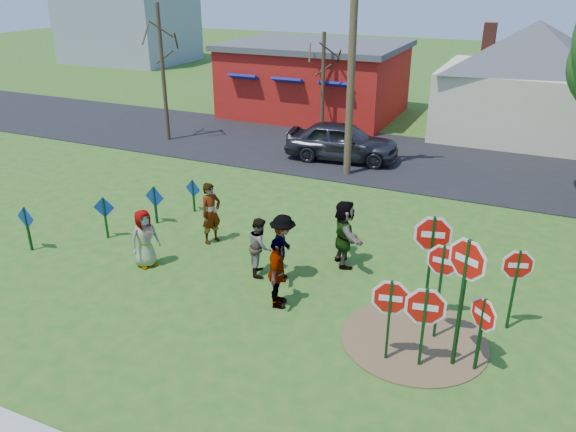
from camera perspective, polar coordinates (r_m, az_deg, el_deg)
name	(u,v)px	position (r m, az deg, el deg)	size (l,w,h in m)	color
ground	(254,277)	(14.99, -3.51, -6.19)	(120.00, 120.00, 0.00)	#265D1A
road	(376,156)	(24.90, 8.92, 5.99)	(120.00, 7.50, 0.04)	black
dirt_patch	(414,339)	(12.93, 12.66, -12.11)	(3.20, 3.20, 0.03)	brown
red_building	(315,78)	(32.15, 2.78, 13.79)	(9.40, 7.69, 3.90)	#9C1C0F
cream_house	(530,75)	(29.80, 23.41, 13.04)	(9.40, 9.40, 6.50)	beige
distant_building	(128,14)	(53.84, -15.98, 19.12)	(10.00, 8.00, 8.00)	#8C939E
stop_sign_a	(390,304)	(11.52, 10.34, -8.76)	(1.03, 0.25, 2.01)	#103B16
stop_sign_b	(442,269)	(12.22, 15.39, -5.20)	(0.95, 0.11, 2.40)	#103B16
stop_sign_c	(465,275)	(11.29, 17.56, -5.70)	(1.02, 0.56, 3.02)	#103B16
stop_sign_d	(517,271)	(13.20, 22.23, -5.18)	(0.90, 0.32, 2.09)	#103B16
stop_sign_e	(425,312)	(11.51, 13.73, -9.45)	(1.11, 0.23, 1.97)	#103B16
stop_sign_f	(483,319)	(11.73, 19.18, -9.81)	(0.72, 0.63, 1.81)	#103B16
stop_sign_g	(432,246)	(12.62, 14.39, -2.95)	(1.10, 0.31, 2.80)	#103B16
blue_diamond_a	(27,224)	(17.63, -25.00, -0.70)	(0.66, 0.07, 1.35)	#103B16
blue_diamond_b	(105,213)	(17.61, -18.13, 0.30)	(0.63, 0.22, 1.33)	#103B16
blue_diamond_c	(155,201)	(18.25, -13.36, 1.50)	(0.71, 0.07, 1.26)	#103B16
blue_diamond_d	(193,192)	(18.94, -9.60, 2.40)	(0.62, 0.11, 1.13)	#103B16
person_a	(145,238)	(15.63, -14.36, -2.23)	(0.80, 0.52, 1.64)	#3D4684
person_b	(211,213)	(16.60, -7.82, 0.29)	(0.68, 0.44, 1.86)	#27706D
person_c	(260,246)	(14.81, -2.85, -3.07)	(0.77, 0.60, 1.59)	brown
person_d	(283,248)	(14.43, -0.53, -3.29)	(1.18, 0.68, 1.83)	#37373D
person_e	(277,273)	(13.33, -1.13, -5.80)	(1.05, 0.44, 1.79)	#432852
person_f	(344,233)	(15.22, 5.74, -1.77)	(1.76, 0.56, 1.89)	#1C4E31
suv	(342,141)	(24.02, 5.52, 7.58)	(1.91, 4.74, 1.61)	#2C2C31
utility_pole	(352,49)	(21.44, 6.55, 16.55)	(2.14, 0.95, 9.22)	#4C3823
bare_tree_west	(161,54)	(26.96, -12.74, 15.77)	(1.80, 1.80, 6.20)	#382819
bare_tree_east	(323,70)	(27.38, 3.61, 14.59)	(1.80, 1.80, 4.89)	#382819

